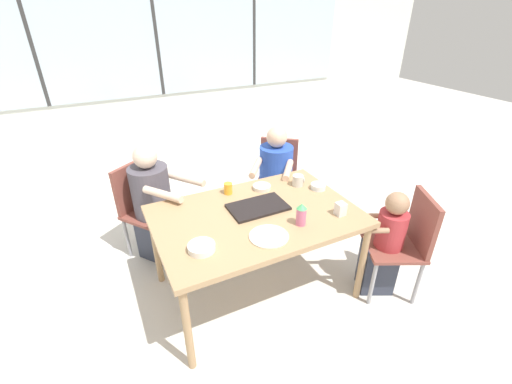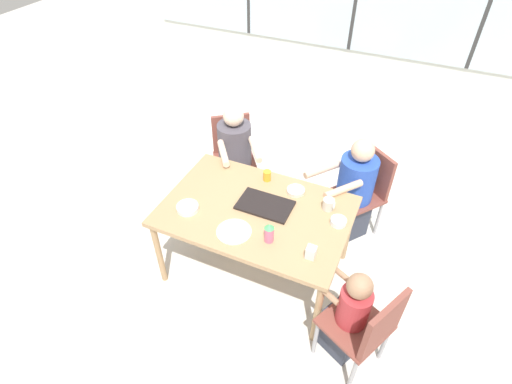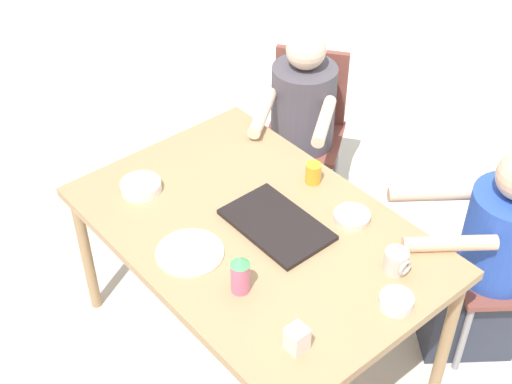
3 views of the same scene
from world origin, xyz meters
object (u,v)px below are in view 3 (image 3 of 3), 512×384
(person_man_blue_shirt, at_px, (300,139))
(bowl_white_shallow, at_px, (352,217))
(bowl_cereal, at_px, (396,301))
(bowl_fruit, at_px, (141,187))
(chair_for_man_blue_shirt, at_px, (307,116))
(coffee_mug, at_px, (396,262))
(milk_carton_small, at_px, (297,339))
(juice_glass, at_px, (313,173))
(person_woman_green_shirt, at_px, (486,266))
(sippy_cup, at_px, (240,273))

(person_man_blue_shirt, bearing_deg, bowl_white_shallow, 113.23)
(bowl_cereal, bearing_deg, bowl_fruit, -163.29)
(chair_for_man_blue_shirt, bearing_deg, coffee_mug, 113.90)
(chair_for_man_blue_shirt, xyz_separation_m, bowl_fruit, (0.19, -1.14, 0.24))
(milk_carton_small, xyz_separation_m, bowl_fruit, (-1.01, 0.06, -0.03))
(juice_glass, bearing_deg, bowl_cereal, -20.43)
(coffee_mug, bearing_deg, bowl_white_shallow, 165.02)
(person_man_blue_shirt, relative_size, bowl_white_shallow, 7.29)
(chair_for_man_blue_shirt, bearing_deg, milk_carton_small, 99.11)
(person_woman_green_shirt, height_order, bowl_fruit, person_woman_green_shirt)
(bowl_cereal, bearing_deg, juice_glass, 159.57)
(person_man_blue_shirt, relative_size, bowl_cereal, 8.89)
(person_woman_green_shirt, relative_size, bowl_cereal, 8.69)
(bowl_white_shallow, bearing_deg, milk_carton_small, -61.46)
(person_man_blue_shirt, relative_size, juice_glass, 11.76)
(juice_glass, relative_size, bowl_fruit, 0.54)
(chair_for_man_blue_shirt, height_order, juice_glass, chair_for_man_blue_shirt)
(person_man_blue_shirt, height_order, bowl_white_shallow, person_man_blue_shirt)
(person_woman_green_shirt, bearing_deg, sippy_cup, 107.45)
(sippy_cup, bearing_deg, chair_for_man_blue_shirt, 127.11)
(bowl_white_shallow, relative_size, bowl_fruit, 0.86)
(person_woman_green_shirt, relative_size, person_man_blue_shirt, 0.98)
(coffee_mug, xyz_separation_m, juice_glass, (-0.57, 0.13, -0.00))
(person_woman_green_shirt, bearing_deg, person_man_blue_shirt, 36.91)
(sippy_cup, xyz_separation_m, bowl_fruit, (-0.70, 0.03, -0.06))
(juice_glass, distance_m, bowl_cereal, 0.73)
(bowl_cereal, bearing_deg, person_woman_green_shirt, 92.71)
(person_man_blue_shirt, bearing_deg, chair_for_man_blue_shirt, -90.00)
(chair_for_man_blue_shirt, bearing_deg, sippy_cup, 90.94)
(juice_glass, height_order, bowl_cereal, juice_glass)
(person_woman_green_shirt, bearing_deg, coffee_mug, 118.67)
(person_woman_green_shirt, bearing_deg, bowl_white_shallow, 87.26)
(milk_carton_small, relative_size, bowl_fruit, 0.56)
(sippy_cup, xyz_separation_m, juice_glass, (-0.28, 0.62, -0.04))
(coffee_mug, height_order, juice_glass, same)
(person_man_blue_shirt, distance_m, milk_carton_small, 1.55)
(chair_for_man_blue_shirt, xyz_separation_m, person_man_blue_shirt, (0.10, -0.14, -0.03))
(chair_for_man_blue_shirt, height_order, milk_carton_small, chair_for_man_blue_shirt)
(milk_carton_small, xyz_separation_m, bowl_white_shallow, (-0.32, 0.59, -0.03))
(person_woman_green_shirt, xyz_separation_m, person_man_blue_shirt, (-1.16, 0.02, 0.01))
(chair_for_man_blue_shirt, relative_size, person_man_blue_shirt, 0.80)
(chair_for_man_blue_shirt, relative_size, juice_glass, 9.40)
(person_woman_green_shirt, distance_m, bowl_cereal, 0.71)
(milk_carton_small, xyz_separation_m, bowl_cereal, (0.09, 0.39, -0.02))
(chair_for_man_blue_shirt, bearing_deg, juice_glass, 101.66)
(coffee_mug, xyz_separation_m, bowl_fruit, (-0.99, -0.46, -0.02))
(milk_carton_small, height_order, bowl_white_shallow, milk_carton_small)
(person_woman_green_shirt, distance_m, person_man_blue_shirt, 1.16)
(juice_glass, bearing_deg, bowl_fruit, -125.46)
(coffee_mug, xyz_separation_m, bowl_white_shallow, (-0.30, 0.08, -0.03))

